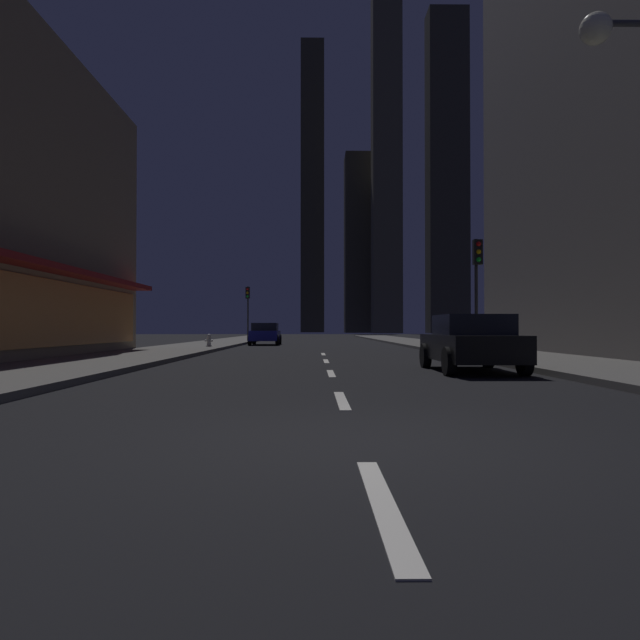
{
  "coord_description": "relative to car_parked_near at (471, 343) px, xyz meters",
  "views": [
    {
      "loc": [
        -0.44,
        -5.64,
        1.11
      ],
      "look_at": [
        0.0,
        29.99,
        1.61
      ],
      "focal_mm": 32.44,
      "sensor_mm": 36.0,
      "label": 1
    }
  ],
  "objects": [
    {
      "name": "ground_plane",
      "position": [
        -3.6,
        22.93,
        -0.79
      ],
      "size": [
        78.0,
        136.0,
        0.1
      ],
      "primitive_type": "cube",
      "color": "black"
    },
    {
      "name": "sidewalk_right",
      "position": [
        3.4,
        22.93,
        -0.67
      ],
      "size": [
        4.0,
        76.0,
        0.15
      ],
      "primitive_type": "cube",
      "color": "#605E59",
      "rests_on": "ground"
    },
    {
      "name": "sidewalk_left",
      "position": [
        -10.6,
        22.93,
        -0.67
      ],
      "size": [
        4.0,
        76.0,
        0.15
      ],
      "primitive_type": "cube",
      "color": "#605E59",
      "rests_on": "ground"
    },
    {
      "name": "lane_marking_center",
      "position": [
        -3.6,
        -0.67,
        -0.73
      ],
      "size": [
        0.16,
        23.0,
        0.01
      ],
      "color": "silver",
      "rests_on": "ground"
    },
    {
      "name": "skyscraper_distant_tall",
      "position": [
        -4.16,
        139.81,
        37.94
      ],
      "size": [
        6.17,
        8.48,
        77.37
      ],
      "primitive_type": "cube",
      "color": "#353228",
      "rests_on": "ground"
    },
    {
      "name": "skyscraper_distant_mid",
      "position": [
        7.94,
        123.91,
        20.62
      ],
      "size": [
        8.56,
        8.17,
        42.71
      ],
      "primitive_type": "cube",
      "color": "#363329",
      "rests_on": "ground"
    },
    {
      "name": "skyscraper_distant_short",
      "position": [
        12.23,
        112.13,
        38.34
      ],
      "size": [
        6.41,
        5.3,
        78.17
      ],
      "primitive_type": "cube",
      "color": "#4E4A3A",
      "rests_on": "ground"
    },
    {
      "name": "skyscraper_distant_slender",
      "position": [
        26.24,
        114.59,
        35.63
      ],
      "size": [
        8.87,
        6.16,
        72.75
      ],
      "primitive_type": "cube",
      "color": "#38352A",
      "rests_on": "ground"
    },
    {
      "name": "car_parked_near",
      "position": [
        0.0,
        0.0,
        0.0
      ],
      "size": [
        1.98,
        4.24,
        1.45
      ],
      "color": "black",
      "rests_on": "ground"
    },
    {
      "name": "car_parked_far",
      "position": [
        -7.2,
        23.6,
        0.0
      ],
      "size": [
        1.98,
        4.24,
        1.45
      ],
      "color": "navy",
      "rests_on": "ground"
    },
    {
      "name": "fire_hydrant_far_left",
      "position": [
        -9.5,
        15.66,
        -0.29
      ],
      "size": [
        0.42,
        0.3,
        0.65
      ],
      "color": "#B2B2B2",
      "rests_on": "sidewalk_left"
    },
    {
      "name": "traffic_light_near_right",
      "position": [
        1.9,
        6.04,
        2.45
      ],
      "size": [
        0.32,
        0.48,
        4.2
      ],
      "color": "#2D2D2D",
      "rests_on": "sidewalk_right"
    },
    {
      "name": "traffic_light_far_left",
      "position": [
        -9.1,
        30.15,
        2.45
      ],
      "size": [
        0.32,
        0.48,
        4.2
      ],
      "color": "#2D2D2D",
      "rests_on": "sidewalk_left"
    },
    {
      "name": "street_lamp_right",
      "position": [
        1.78,
        -4.57,
        4.33
      ],
      "size": [
        1.96,
        0.56,
        6.58
      ],
      "color": "#38383D",
      "rests_on": "sidewalk_right"
    }
  ]
}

